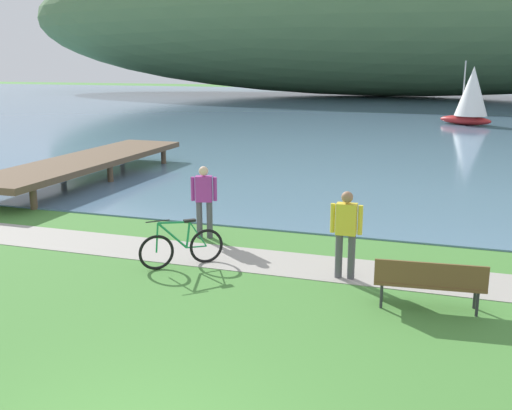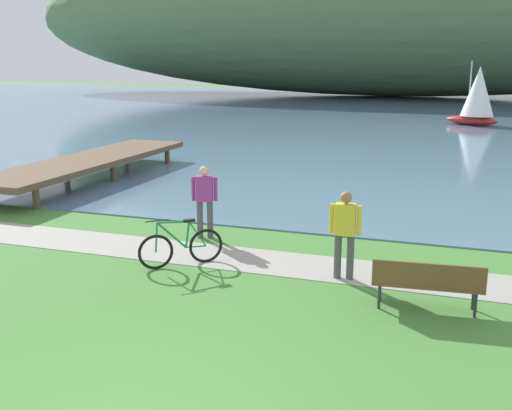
{
  "view_description": "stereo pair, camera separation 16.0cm",
  "coord_description": "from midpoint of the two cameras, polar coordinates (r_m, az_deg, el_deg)",
  "views": [
    {
      "loc": [
        3.03,
        -4.64,
        4.05
      ],
      "look_at": [
        -0.95,
        7.38,
        1.0
      ],
      "focal_mm": 41.82,
      "sensor_mm": 36.0,
      "label": 1
    },
    {
      "loc": [
        3.18,
        -4.59,
        4.05
      ],
      "look_at": [
        -0.95,
        7.38,
        1.0
      ],
      "focal_mm": 41.82,
      "sensor_mm": 36.0,
      "label": 2
    }
  ],
  "objects": [
    {
      "name": "person_at_shoreline",
      "position": [
        13.92,
        -5.32,
        0.73
      ],
      "size": [
        0.59,
        0.32,
        1.71
      ],
      "color": "#4C4C51",
      "rests_on": "ground"
    },
    {
      "name": "person_on_the_grass",
      "position": [
        11.33,
        8.21,
        -2.32
      ],
      "size": [
        0.61,
        0.22,
        1.71
      ],
      "color": "#4C4C51",
      "rests_on": "ground"
    },
    {
      "name": "distant_hillside",
      "position": [
        75.19,
        12.52,
        17.75
      ],
      "size": [
        96.44,
        28.0,
        19.89
      ],
      "primitive_type": "ellipsoid",
      "color": "#567A4C",
      "rests_on": "bay_water"
    },
    {
      "name": "bicycle_leaning_near_bench",
      "position": [
        12.17,
        -7.51,
        -4.05
      ],
      "size": [
        1.35,
        1.23,
        1.01
      ],
      "color": "black",
      "rests_on": "ground"
    },
    {
      "name": "bay_water",
      "position": [
        53.74,
        15.11,
        8.77
      ],
      "size": [
        180.0,
        80.0,
        0.04
      ],
      "primitive_type": "cube",
      "color": "#5B7F9E",
      "rests_on": "ground"
    },
    {
      "name": "shoreline_path",
      "position": [
        12.31,
        2.67,
        -5.65
      ],
      "size": [
        60.0,
        1.5,
        0.01
      ],
      "primitive_type": "cube",
      "color": "#A39E93",
      "rests_on": "ground"
    },
    {
      "name": "sailboat_mid_bay",
      "position": [
        41.39,
        19.81,
        9.86
      ],
      "size": [
        3.56,
        2.77,
        4.09
      ],
      "color": "#B22323",
      "rests_on": "bay_water"
    },
    {
      "name": "park_bench_near_camera",
      "position": [
        10.33,
        15.83,
        -6.97
      ],
      "size": [
        1.84,
        0.64,
        0.88
      ],
      "color": "brown",
      "rests_on": "ground"
    },
    {
      "name": "pier_dock",
      "position": [
        21.54,
        -16.21,
        4.02
      ],
      "size": [
        2.4,
        10.0,
        0.8
      ],
      "color": "brown",
      "rests_on": "ground"
    }
  ]
}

